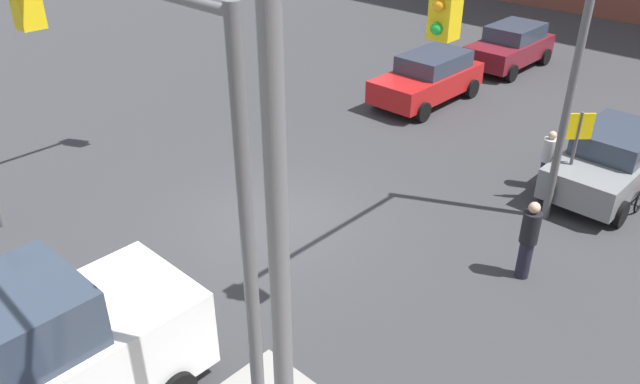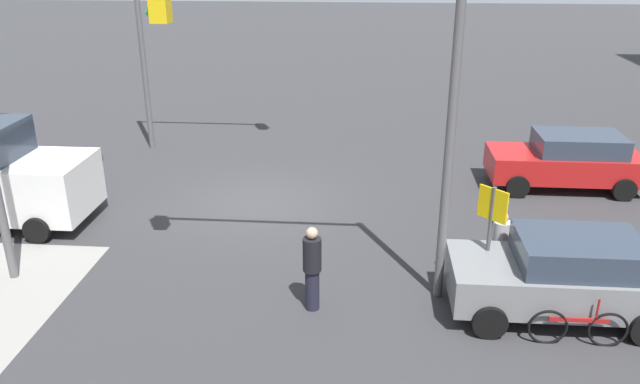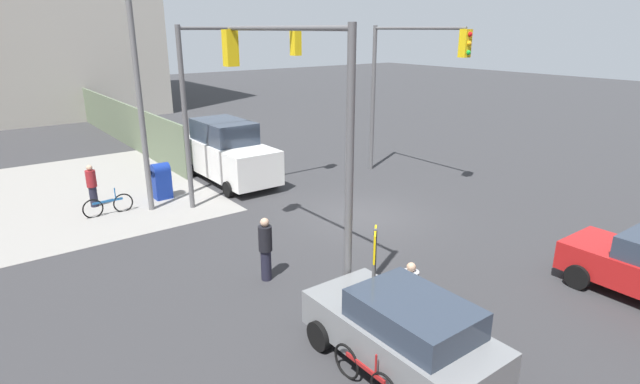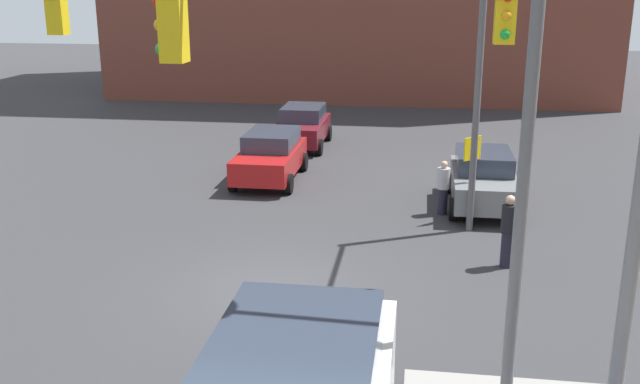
{
  "view_description": "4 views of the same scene",
  "coord_description": "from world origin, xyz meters",
  "views": [
    {
      "loc": [
        8.3,
        9.24,
        7.84
      ],
      "look_at": [
        -0.08,
        1.33,
        1.27
      ],
      "focal_mm": 35.0,
      "sensor_mm": 36.0,
      "label": 1
    },
    {
      "loc": [
        -3.0,
        15.66,
        6.72
      ],
      "look_at": [
        -1.94,
        2.6,
        1.41
      ],
      "focal_mm": 35.0,
      "sensor_mm": 36.0,
      "label": 2
    },
    {
      "loc": [
        -12.39,
        11.22,
        6.38
      ],
      "look_at": [
        0.4,
        1.62,
        1.12
      ],
      "focal_mm": 28.0,
      "sensor_mm": 36.0,
      "label": 3
    },
    {
      "loc": [
        13.99,
        3.11,
        6.41
      ],
      "look_at": [
        -1.95,
        0.81,
        1.66
      ],
      "focal_mm": 40.0,
      "sensor_mm": 36.0,
      "label": 4
    }
  ],
  "objects": [
    {
      "name": "construction_fence",
      "position": [
        18.83,
        3.2,
        1.2
      ],
      "size": [
        21.66,
        0.12,
        2.4
      ],
      "primitive_type": "cube",
      "color": "#607056",
      "rests_on": "ground"
    },
    {
      "name": "traffic_signal_se_corner",
      "position": [
        2.53,
        -4.5,
        4.61
      ],
      "size": [
        5.2,
        0.36,
        6.5
      ],
      "color": "#59595B",
      "rests_on": "ground"
    },
    {
      "name": "bicycle_leaning_on_fence",
      "position": [
        5.6,
        7.2,
        0.35
      ],
      "size": [
        0.05,
        1.75,
        0.97
      ],
      "color": "black",
      "rests_on": "ground"
    },
    {
      "name": "hatchback_gray",
      "position": [
        -6.74,
        4.99,
        0.84
      ],
      "size": [
        4.05,
        2.02,
        1.62
      ],
      "color": "slate",
      "rests_on": "ground"
    },
    {
      "name": "ground_plane",
      "position": [
        0.0,
        0.0,
        0.0
      ],
      "size": [
        120.0,
        120.0,
        0.0
      ],
      "primitive_type": "plane",
      "color": "#333335"
    },
    {
      "name": "pedestrian_crossing",
      "position": [
        -2.0,
        5.2,
        0.91
      ],
      "size": [
        0.36,
        0.36,
        1.75
      ],
      "rotation": [
        0.0,
        0.0,
        3.24
      ],
      "color": "black",
      "rests_on": "ground"
    },
    {
      "name": "traffic_signal_ne_corner",
      "position": [
        4.5,
        2.56,
        4.61
      ],
      "size": [
        0.36,
        5.13,
        6.5
      ],
      "color": "#59595B",
      "rests_on": "ground"
    },
    {
      "name": "pedestrian_waiting",
      "position": [
        6.8,
        7.4,
        0.84
      ],
      "size": [
        0.36,
        0.36,
        1.62
      ],
      "rotation": [
        0.0,
        0.0,
        3.49
      ],
      "color": "maroon",
      "rests_on": "ground"
    },
    {
      "name": "van_white_delivery",
      "position": [
        6.74,
        1.8,
        1.28
      ],
      "size": [
        5.4,
        2.32,
        2.62
      ],
      "color": "white",
      "rests_on": "ground"
    },
    {
      "name": "sidewalk_corner",
      "position": [
        9.0,
        9.0,
        0.01
      ],
      "size": [
        12.0,
        12.0,
        0.01
      ],
      "primitive_type": "cube",
      "color": "gray",
      "rests_on": "ground"
    },
    {
      "name": "warning_sign_two_way",
      "position": [
        -5.4,
        4.52,
        1.64
      ],
      "size": [
        0.48,
        0.48,
        2.4
      ],
      "color": "#4C4C4C",
      "rests_on": "ground"
    },
    {
      "name": "bicycle_at_crosswalk",
      "position": [
        -6.8,
        6.0,
        0.35
      ],
      "size": [
        1.75,
        0.05,
        0.97
      ],
      "color": "black",
      "rests_on": "ground"
    },
    {
      "name": "traffic_signal_nw_corner",
      "position": [
        -2.36,
        4.5,
        4.64
      ],
      "size": [
        5.6,
        0.36,
        6.5
      ],
      "color": "#59595B",
      "rests_on": "ground"
    },
    {
      "name": "pedestrian_walking_north",
      "position": [
        -5.8,
        3.8,
        0.81
      ],
      "size": [
        0.36,
        0.36,
        1.57
      ],
      "rotation": [
        0.0,
        0.0,
        1.73
      ],
      "color": "#B2B2B7",
      "rests_on": "ground"
    },
    {
      "name": "street_lamp_corner",
      "position": [
        5.18,
        5.43,
        4.7
      ],
      "size": [
        0.56,
        2.68,
        8.0
      ],
      "color": "slate",
      "rests_on": "ground"
    },
    {
      "name": "mailbox_blue",
      "position": [
        6.2,
        5.0,
        0.76
      ],
      "size": [
        0.56,
        0.64,
        1.43
      ],
      "color": "navy",
      "rests_on": "ground"
    }
  ]
}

